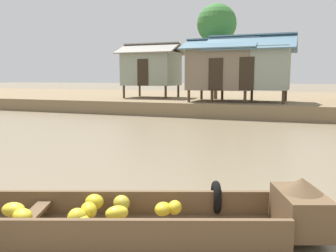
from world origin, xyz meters
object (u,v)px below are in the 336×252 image
at_px(banana_boat, 105,217).
at_px(stilt_house_mid_left, 222,68).
at_px(stilt_house_mid_right, 251,68).
at_px(stilt_house_left, 152,68).
at_px(palm_tree_near, 217,24).

distance_m(banana_boat, stilt_house_mid_left, 17.46).
distance_m(stilt_house_mid_left, stilt_house_mid_right, 1.70).
xyz_separation_m(stilt_house_mid_left, stilt_house_mid_right, (1.70, 0.01, 0.01)).
distance_m(stilt_house_left, stilt_house_mid_right, 7.70).
relative_size(banana_boat, stilt_house_left, 1.37).
xyz_separation_m(stilt_house_left, palm_tree_near, (4.75, -0.20, 2.76)).
distance_m(stilt_house_left, palm_tree_near, 5.50).
xyz_separation_m(banana_boat, stilt_house_left, (-7.76, 19.53, 2.64)).
height_order(stilt_house_left, stilt_house_mid_right, stilt_house_mid_right).
distance_m(banana_boat, stilt_house_left, 21.18).
relative_size(stilt_house_mid_left, palm_tree_near, 0.70).
bearing_deg(stilt_house_mid_right, stilt_house_left, 162.04).
bearing_deg(palm_tree_near, banana_boat, -81.14).
height_order(stilt_house_left, palm_tree_near, palm_tree_near).
bearing_deg(stilt_house_mid_left, stilt_house_left, 157.02).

